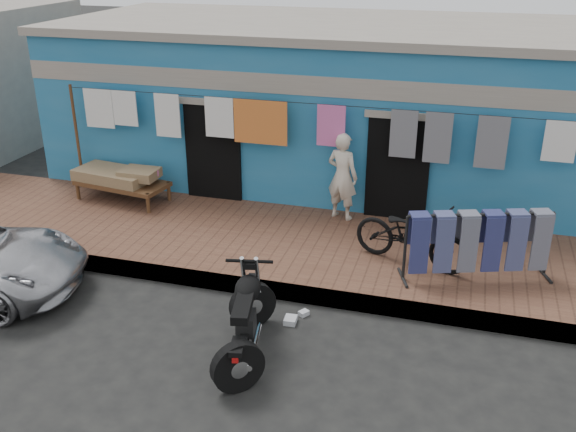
# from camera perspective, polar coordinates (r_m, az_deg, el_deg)

# --- Properties ---
(ground) EXTENTS (80.00, 80.00, 0.00)m
(ground) POSITION_cam_1_polar(r_m,az_deg,el_deg) (8.40, -3.89, -12.53)
(ground) COLOR black
(ground) RESTS_ON ground
(sidewalk) EXTENTS (28.00, 3.00, 0.25)m
(sidewalk) POSITION_cam_1_polar(r_m,az_deg,el_deg) (10.79, 1.48, -2.95)
(sidewalk) COLOR brown
(sidewalk) RESTS_ON ground
(curb) EXTENTS (28.00, 0.10, 0.25)m
(curb) POSITION_cam_1_polar(r_m,az_deg,el_deg) (9.56, -0.75, -6.68)
(curb) COLOR gray
(curb) RESTS_ON ground
(building) EXTENTS (12.20, 5.20, 3.36)m
(building) POSITION_cam_1_polar(r_m,az_deg,el_deg) (13.94, 5.79, 9.94)
(building) COLOR #1C6497
(building) RESTS_ON ground
(clothesline) EXTENTS (10.06, 0.06, 2.10)m
(clothesline) POSITION_cam_1_polar(r_m,az_deg,el_deg) (11.42, 0.90, 7.72)
(clothesline) COLOR brown
(clothesline) RESTS_ON sidewalk
(seated_person) EXTENTS (0.66, 0.53, 1.59)m
(seated_person) POSITION_cam_1_polar(r_m,az_deg,el_deg) (11.42, 4.86, 3.53)
(seated_person) COLOR beige
(seated_person) RESTS_ON sidewalk
(bicycle) EXTENTS (1.95, 1.15, 1.19)m
(bicycle) POSITION_cam_1_polar(r_m,az_deg,el_deg) (9.99, 11.00, -1.09)
(bicycle) COLOR black
(bicycle) RESTS_ON sidewalk
(motorcycle) EXTENTS (1.31, 1.99, 1.13)m
(motorcycle) POSITION_cam_1_polar(r_m,az_deg,el_deg) (8.15, -3.82, -9.00)
(motorcycle) COLOR black
(motorcycle) RESTS_ON ground
(charpoy) EXTENTS (2.13, 1.43, 0.63)m
(charpoy) POSITION_cam_1_polar(r_m,az_deg,el_deg) (12.77, -14.50, 2.75)
(charpoy) COLOR brown
(charpoy) RESTS_ON sidewalk
(jeans_rack) EXTENTS (2.55, 1.88, 1.09)m
(jeans_rack) POSITION_cam_1_polar(r_m,az_deg,el_deg) (9.83, 16.51, -2.44)
(jeans_rack) COLOR black
(jeans_rack) RESTS_ON sidewalk
(litter_a) EXTENTS (0.25, 0.24, 0.09)m
(litter_a) POSITION_cam_1_polar(r_m,az_deg,el_deg) (9.37, -2.60, -7.96)
(litter_a) COLOR silver
(litter_a) RESTS_ON ground
(litter_b) EXTENTS (0.16, 0.17, 0.07)m
(litter_b) POSITION_cam_1_polar(r_m,az_deg,el_deg) (9.21, 1.41, -8.62)
(litter_b) COLOR silver
(litter_b) RESTS_ON ground
(litter_c) EXTENTS (0.18, 0.22, 0.08)m
(litter_c) POSITION_cam_1_polar(r_m,az_deg,el_deg) (9.04, 0.22, -9.24)
(litter_c) COLOR silver
(litter_c) RESTS_ON ground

